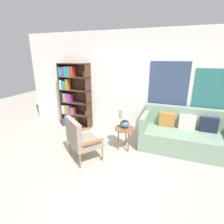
{
  "coord_description": "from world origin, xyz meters",
  "views": [
    {
      "loc": [
        1.2,
        -2.44,
        2.11
      ],
      "look_at": [
        -0.11,
        0.98,
        0.9
      ],
      "focal_mm": 28.0,
      "sensor_mm": 36.0,
      "label": 1
    }
  ],
  "objects_px": {
    "bookshelf": "(72,96)",
    "couch": "(186,135)",
    "side_table": "(124,131)",
    "table_lamp": "(125,117)",
    "armchair": "(80,137)"
  },
  "relations": [
    {
      "from": "bookshelf",
      "to": "table_lamp",
      "type": "xyz_separation_m",
      "value": [
        1.88,
        -0.78,
        -0.15
      ]
    },
    {
      "from": "couch",
      "to": "table_lamp",
      "type": "relative_size",
      "value": 4.58
    },
    {
      "from": "couch",
      "to": "table_lamp",
      "type": "xyz_separation_m",
      "value": [
        -1.32,
        -0.5,
        0.43
      ]
    },
    {
      "from": "bookshelf",
      "to": "armchair",
      "type": "relative_size",
      "value": 2.07
    },
    {
      "from": "bookshelf",
      "to": "side_table",
      "type": "relative_size",
      "value": 3.5
    },
    {
      "from": "table_lamp",
      "to": "couch",
      "type": "bearing_deg",
      "value": 20.78
    },
    {
      "from": "table_lamp",
      "to": "side_table",
      "type": "bearing_deg",
      "value": -80.11
    },
    {
      "from": "bookshelf",
      "to": "side_table",
      "type": "height_order",
      "value": "bookshelf"
    },
    {
      "from": "side_table",
      "to": "table_lamp",
      "type": "bearing_deg",
      "value": 99.89
    },
    {
      "from": "bookshelf",
      "to": "armchair",
      "type": "xyz_separation_m",
      "value": [
        1.15,
        -1.52,
        -0.42
      ]
    },
    {
      "from": "armchair",
      "to": "table_lamp",
      "type": "height_order",
      "value": "table_lamp"
    },
    {
      "from": "couch",
      "to": "side_table",
      "type": "height_order",
      "value": "couch"
    },
    {
      "from": "couch",
      "to": "side_table",
      "type": "relative_size",
      "value": 3.71
    },
    {
      "from": "side_table",
      "to": "bookshelf",
      "type": "bearing_deg",
      "value": 156.7
    },
    {
      "from": "bookshelf",
      "to": "couch",
      "type": "relative_size",
      "value": 0.94
    }
  ]
}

